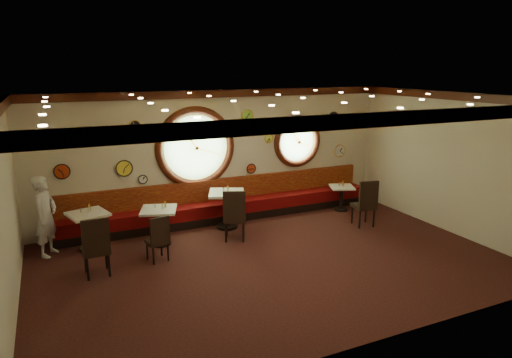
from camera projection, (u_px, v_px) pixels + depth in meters
name	position (u px, v px, depth m)	size (l,w,h in m)	color
floor	(273.00, 261.00, 9.00)	(9.00, 6.00, 0.00)	black
ceiling	(274.00, 97.00, 8.23)	(9.00, 6.00, 0.02)	#B28C32
wall_back	(219.00, 156.00, 11.26)	(9.00, 0.02, 3.20)	beige
wall_front	(377.00, 235.00, 5.97)	(9.00, 0.02, 3.20)	beige
wall_left	(4.00, 215.00, 6.80)	(0.02, 6.00, 3.20)	beige
wall_right	(449.00, 163.00, 10.43)	(0.02, 6.00, 3.20)	beige
molding_back	(219.00, 94.00, 10.85)	(9.00, 0.10, 0.18)	#3A140A
molding_front	(382.00, 119.00, 5.65)	(9.00, 0.10, 0.18)	#3A140A
molding_right	(454.00, 96.00, 10.05)	(0.10, 6.00, 0.18)	#3A140A
banquette_base	(224.00, 216.00, 11.38)	(8.00, 0.55, 0.20)	black
banquette_seat	(224.00, 207.00, 11.32)	(8.00, 0.55, 0.30)	#5D080A
banquette_back	(221.00, 189.00, 11.41)	(8.00, 0.10, 0.55)	#64070B
porthole_left_glass	(195.00, 147.00, 10.95)	(1.66, 1.66, 0.02)	#7FBA6F
porthole_left_frame	(196.00, 147.00, 10.94)	(1.98, 1.98, 0.18)	#3A140A
porthole_left_ring	(196.00, 148.00, 10.91)	(1.61, 1.61, 0.03)	gold
porthole_right_glass	(297.00, 142.00, 12.10)	(1.10, 1.10, 0.02)	#7FBA6F
porthole_right_frame	(297.00, 142.00, 12.08)	(1.38, 1.38, 0.18)	#3A140A
porthole_right_ring	(298.00, 142.00, 12.06)	(1.09, 1.09, 0.03)	gold
wall_clock_0	(135.00, 126.00, 10.21)	(0.24, 0.24, 0.03)	black
wall_clock_1	(251.00, 169.00, 11.67)	(0.24, 0.24, 0.03)	red
wall_clock_2	(124.00, 168.00, 10.32)	(0.36, 0.36, 0.03)	yellow
wall_clock_3	(78.00, 133.00, 9.75)	(0.26, 0.26, 0.03)	#9AC727
wall_clock_4	(62.00, 172.00, 9.78)	(0.32, 0.32, 0.03)	#B33011
wall_clock_5	(269.00, 138.00, 11.69)	(0.22, 0.22, 0.03)	#CBD446
wall_clock_6	(143.00, 179.00, 10.56)	(0.20, 0.20, 0.03)	silver
wall_clock_7	(247.00, 116.00, 11.30)	(0.30, 0.30, 0.03)	#83CE40
wall_clock_8	(340.00, 151.00, 12.70)	(0.34, 0.34, 0.03)	silver
wall_clock_9	(333.00, 117.00, 12.37)	(0.28, 0.28, 0.03)	black
table_a	(89.00, 227.00, 9.47)	(0.91, 0.91, 0.81)	black
table_b	(159.00, 222.00, 9.75)	(0.92, 0.92, 0.80)	black
table_c	(227.00, 205.00, 10.76)	(1.05, 1.05, 0.88)	black
table_d	(342.00, 195.00, 12.11)	(0.78, 0.78, 0.66)	black
chair_a	(96.00, 243.00, 8.20)	(0.49, 0.49, 0.70)	black
chair_b	(158.00, 236.00, 8.88)	(0.46, 0.46, 0.58)	black
chair_c	(235.00, 212.00, 9.91)	(0.64, 0.64, 0.72)	black
chair_d	(366.00, 200.00, 10.81)	(0.54, 0.54, 0.71)	black
condiment_a_salt	(81.00, 211.00, 9.40)	(0.03, 0.03, 0.09)	silver
condiment_b_salt	(155.00, 206.00, 9.75)	(0.03, 0.03, 0.09)	silver
condiment_c_salt	(223.00, 190.00, 10.63)	(0.04, 0.04, 0.11)	silver
condiment_d_salt	(339.00, 184.00, 12.09)	(0.04, 0.04, 0.10)	#BABABF
condiment_a_pepper	(89.00, 210.00, 9.41)	(0.04, 0.04, 0.10)	silver
condiment_b_pepper	(162.00, 207.00, 9.66)	(0.03, 0.03, 0.10)	silver
condiment_c_pepper	(228.00, 190.00, 10.65)	(0.03, 0.03, 0.09)	#B8B7BC
condiment_d_pepper	(344.00, 185.00, 11.99)	(0.03, 0.03, 0.09)	silver
condiment_a_bottle	(90.00, 207.00, 9.53)	(0.05, 0.05, 0.15)	gold
condiment_b_bottle	(165.00, 204.00, 9.76)	(0.04, 0.04, 0.14)	gold
condiment_c_bottle	(228.00, 188.00, 10.73)	(0.04, 0.04, 0.14)	gold
condiment_d_bottle	(343.00, 183.00, 12.11)	(0.04, 0.04, 0.14)	orange
waiter	(46.00, 216.00, 9.13)	(0.61, 0.40, 1.66)	silver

